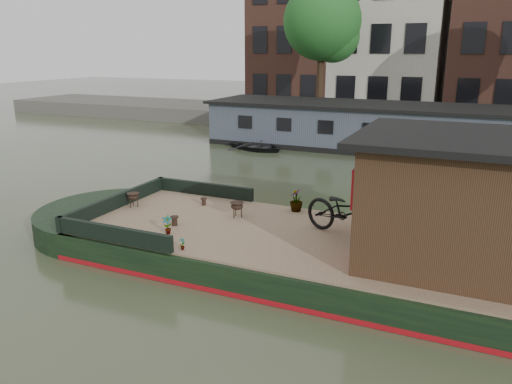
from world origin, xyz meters
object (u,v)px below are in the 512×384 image
at_px(bicycle, 348,212).
at_px(dinghy, 257,144).
at_px(potted_plant_a, 167,225).
at_px(brazier_front, 237,210).
at_px(cabin, 464,199).
at_px(brazier_rear, 134,200).

xyz_separation_m(bicycle, dinghy, (-7.12, 11.14, -0.92)).
distance_m(potted_plant_a, brazier_front, 1.86).
height_order(cabin, dinghy, cabin).
bearing_deg(brazier_front, cabin, -6.62).
xyz_separation_m(bicycle, brazier_front, (-2.74, 0.22, -0.37)).
bearing_deg(cabin, bicycle, 170.92).
distance_m(cabin, potted_plant_a, 6.05).
bearing_deg(bicycle, brazier_rear, 112.87).
bearing_deg(dinghy, bicycle, -130.51).
xyz_separation_m(cabin, bicycle, (-2.25, 0.36, -0.66)).
height_order(bicycle, potted_plant_a, bicycle).
xyz_separation_m(potted_plant_a, dinghy, (-3.50, 12.56, -0.57)).
height_order(potted_plant_a, brazier_front, potted_plant_a).
relative_size(bicycle, potted_plant_a, 5.13).
height_order(potted_plant_a, brazier_rear, potted_plant_a).
bearing_deg(brazier_front, potted_plant_a, -118.25).
relative_size(bicycle, brazier_rear, 5.91).
height_order(bicycle, brazier_rear, bicycle).
bearing_deg(potted_plant_a, dinghy, 105.56).
bearing_deg(potted_plant_a, cabin, 10.23).
bearing_deg(brazier_front, dinghy, 111.85).
height_order(brazier_front, brazier_rear, brazier_front).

